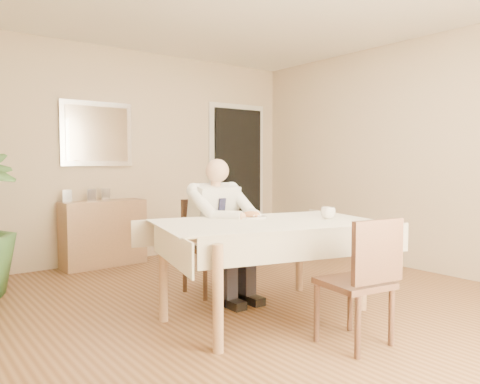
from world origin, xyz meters
TOP-DOWN VIEW (x-y plane):
  - room at (0.00, 0.00)m, footprint 5.00×5.02m
  - doorway at (1.55, 2.46)m, footprint 0.96×0.07m
  - mirror at (-0.52, 2.47)m, footprint 0.86×0.04m
  - dining_table at (-0.15, -0.20)m, footprint 1.96×1.43m
  - chair_far at (-0.15, 0.68)m, footprint 0.44×0.44m
  - chair_near at (-0.06, -1.07)m, footprint 0.46×0.46m
  - seated_man at (-0.15, 0.40)m, footprint 0.48×0.72m
  - plate at (-0.11, 0.04)m, footprint 0.26×0.26m
  - food at (-0.11, 0.04)m, footprint 0.14×0.14m
  - knife at (-0.07, -0.02)m, footprint 0.01×0.13m
  - fork at (-0.15, -0.02)m, footprint 0.01×0.13m
  - coffee_mug at (0.36, -0.37)m, footprint 0.14×0.14m
  - sideboard at (-0.52, 2.32)m, footprint 0.97×0.37m
  - photo_frame_left at (-0.91, 2.37)m, footprint 0.10×0.02m
  - photo_frame_center at (-0.64, 2.34)m, footprint 0.10×0.02m
  - photo_frame_right at (-0.45, 2.40)m, footprint 0.10×0.02m

SIDE VIEW (x-z plane):
  - sideboard at x=-0.52m, z-range 0.00..0.77m
  - chair_near at x=-0.06m, z-range 0.05..0.91m
  - chair_far at x=-0.15m, z-range 0.05..0.93m
  - dining_table at x=-0.15m, z-range 0.29..1.04m
  - seated_man at x=-0.15m, z-range 0.07..1.31m
  - plate at x=-0.11m, z-range 0.75..0.77m
  - knife at x=-0.07m, z-range 0.77..0.78m
  - fork at x=-0.15m, z-range 0.77..0.78m
  - food at x=-0.11m, z-range 0.76..0.81m
  - coffee_mug at x=0.36m, z-range 0.75..0.85m
  - photo_frame_left at x=-0.91m, z-range 0.77..0.91m
  - photo_frame_center at x=-0.64m, z-range 0.77..0.91m
  - photo_frame_right at x=-0.45m, z-range 0.77..0.91m
  - doorway at x=1.55m, z-range -0.05..2.05m
  - room at x=0.00m, z-range 0.00..2.60m
  - mirror at x=-0.52m, z-range 1.17..1.93m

